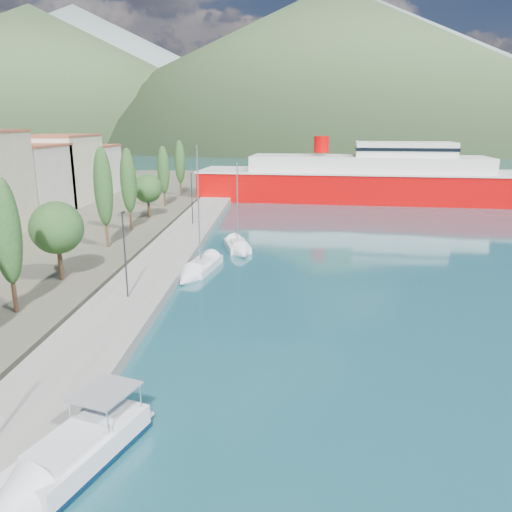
{
  "coord_description": "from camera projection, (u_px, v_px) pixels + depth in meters",
  "views": [
    {
      "loc": [
        1.72,
        -20.26,
        12.67
      ],
      "look_at": [
        0.0,
        14.0,
        3.5
      ],
      "focal_mm": 35.0,
      "sensor_mm": 36.0,
      "label": 1
    }
  ],
  "objects": [
    {
      "name": "hills_near",
      "position": [
        414.0,
        71.0,
        364.87
      ],
      "size": [
        1010.0,
        520.0,
        115.0
      ],
      "color": "#3B542F",
      "rests_on": "ground"
    },
    {
      "name": "sailboat_near",
      "position": [
        194.0,
        273.0,
        42.61
      ],
      "size": [
        3.62,
        8.44,
        11.78
      ],
      "color": "silver",
      "rests_on": "ground"
    },
    {
      "name": "ground",
      "position": [
        275.0,
        170.0,
        138.69
      ],
      "size": [
        1400.0,
        1400.0,
        0.0
      ],
      "primitive_type": "plane",
      "color": "#1A4E58"
    },
    {
      "name": "lamp_posts",
      "position": [
        135.0,
        244.0,
        36.68
      ],
      "size": [
        0.15,
        46.51,
        6.06
      ],
      "color": "#2D2D33",
      "rests_on": "quay"
    },
    {
      "name": "ferry",
      "position": [
        368.0,
        180.0,
        83.33
      ],
      "size": [
        56.99,
        17.48,
        11.14
      ],
      "color": "#C60304",
      "rests_on": "ground"
    },
    {
      "name": "tree_row",
      "position": [
        114.0,
        194.0,
        51.44
      ],
      "size": [
        4.07,
        63.51,
        9.83
      ],
      "color": "#47301E",
      "rests_on": "land_strip"
    },
    {
      "name": "motor_cruiser",
      "position": [
        56.0,
        475.0,
        17.84
      ],
      "size": [
        4.85,
        8.3,
        2.95
      ],
      "color": "#061A33",
      "rests_on": "ground"
    },
    {
      "name": "hills_far",
      "position": [
        398.0,
        67.0,
        593.21
      ],
      "size": [
        1480.0,
        900.0,
        180.0
      ],
      "color": "slate",
      "rests_on": "ground"
    },
    {
      "name": "sailboat_mid",
      "position": [
        240.0,
        250.0,
        50.27
      ],
      "size": [
        3.68,
        6.95,
        9.76
      ],
      "color": "silver",
      "rests_on": "ground"
    },
    {
      "name": "quay",
      "position": [
        170.0,
        254.0,
        48.33
      ],
      "size": [
        5.0,
        88.0,
        0.8
      ],
      "primitive_type": "cube",
      "color": "gray",
      "rests_on": "ground"
    }
  ]
}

